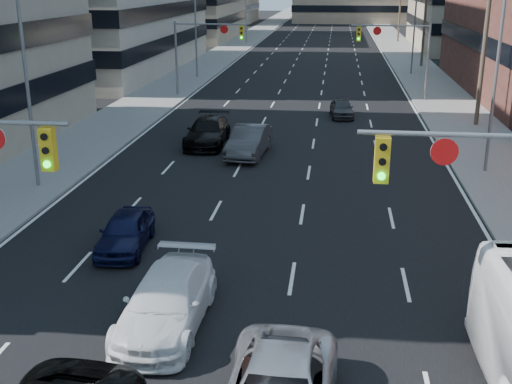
{
  "coord_description": "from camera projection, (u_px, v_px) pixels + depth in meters",
  "views": [
    {
      "loc": [
        2.95,
        -6.74,
        9.16
      ],
      "look_at": [
        0.37,
        14.09,
        2.2
      ],
      "focal_mm": 45.0,
      "sensor_mm": 36.0,
      "label": 1
    }
  ],
  "objects": [
    {
      "name": "streetlight_right_near",
      "position": [
        493.0,
        71.0,
        30.33
      ],
      "size": [
        2.03,
        0.22,
        9.0
      ],
      "color": "slate",
      "rests_on": "ground"
    },
    {
      "name": "white_van",
      "position": [
        167.0,
        301.0,
        17.64
      ],
      "size": [
        2.17,
        5.2,
        1.5
      ],
      "primitive_type": "imported",
      "rotation": [
        0.0,
        0.0,
        -0.01
      ],
      "color": "silver",
      "rests_on": "ground"
    },
    {
      "name": "sedan_grey_right",
      "position": [
        342.0,
        108.0,
        44.75
      ],
      "size": [
        1.81,
        3.85,
        1.28
      ],
      "primitive_type": "imported",
      "rotation": [
        0.0,
        0.0,
        0.08
      ],
      "color": "#343436",
      "rests_on": "ground"
    },
    {
      "name": "sedan_black_far",
      "position": [
        208.0,
        132.0,
        37.18
      ],
      "size": [
        2.32,
        5.43,
        1.56
      ],
      "primitive_type": "imported",
      "rotation": [
        0.0,
        0.0,
        0.03
      ],
      "color": "black",
      "rests_on": "ground"
    },
    {
      "name": "utility_pole_block",
      "position": [
        486.0,
        36.0,
        40.24
      ],
      "size": [
        2.2,
        0.28,
        11.0
      ],
      "color": "#4C3D2D",
      "rests_on": "ground"
    },
    {
      "name": "utility_pole_midblock",
      "position": [
        425.0,
        13.0,
        68.5
      ],
      "size": [
        2.2,
        0.28,
        11.0
      ],
      "color": "#4C3D2D",
      "rests_on": "ground"
    },
    {
      "name": "road_surface",
      "position": [
        323.0,
        26.0,
        132.02
      ],
      "size": [
        18.0,
        300.0,
        0.02
      ],
      "primitive_type": "cube",
      "color": "black",
      "rests_on": "ground"
    },
    {
      "name": "streetlight_right_far",
      "position": [
        413.0,
        23.0,
        63.3
      ],
      "size": [
        2.03,
        0.22,
        9.0
      ],
      "color": "slate",
      "rests_on": "ground"
    },
    {
      "name": "streetlight_left_mid",
      "position": [
        197.0,
        25.0,
        61.0
      ],
      "size": [
        2.03,
        0.22,
        9.0
      ],
      "color": "slate",
      "rests_on": "ground"
    },
    {
      "name": "streetlight_left_near",
      "position": [
        30.0,
        79.0,
        28.03
      ],
      "size": [
        2.03,
        0.22,
        9.0
      ],
      "color": "slate",
      "rests_on": "ground"
    },
    {
      "name": "sidewalk_left",
      "position": [
        268.0,
        26.0,
        133.34
      ],
      "size": [
        5.0,
        300.0,
        0.15
      ],
      "primitive_type": "cube",
      "color": "slate",
      "rests_on": "ground"
    },
    {
      "name": "utility_pole_distant",
      "position": [
        400.0,
        3.0,
        96.76
      ],
      "size": [
        2.2,
        0.28,
        11.0
      ],
      "color": "#4C3D2D",
      "rests_on": "ground"
    },
    {
      "name": "streetlight_left_far",
      "position": [
        247.0,
        9.0,
        93.96
      ],
      "size": [
        2.03,
        0.22,
        9.0
      ],
      "color": "slate",
      "rests_on": "ground"
    },
    {
      "name": "sidewalk_right",
      "position": [
        380.0,
        27.0,
        130.66
      ],
      "size": [
        5.0,
        300.0,
        0.15
      ],
      "primitive_type": "cube",
      "color": "slate",
      "rests_on": "ground"
    },
    {
      "name": "signal_far_right",
      "position": [
        398.0,
        46.0,
        49.71
      ],
      "size": [
        6.09,
        0.33,
        6.0
      ],
      "color": "slate",
      "rests_on": "ground"
    },
    {
      "name": "signal_far_left",
      "position": [
        204.0,
        43.0,
        51.5
      ],
      "size": [
        6.09,
        0.33,
        6.0
      ],
      "color": "slate",
      "rests_on": "ground"
    },
    {
      "name": "sedan_grey_center",
      "position": [
        249.0,
        141.0,
        34.87
      ],
      "size": [
        2.11,
        5.01,
        1.61
      ],
      "primitive_type": "imported",
      "rotation": [
        0.0,
        0.0,
        -0.09
      ],
      "color": "#393A3C",
      "rests_on": "ground"
    },
    {
      "name": "sedan_blue",
      "position": [
        125.0,
        231.0,
        22.76
      ],
      "size": [
        1.85,
        4.02,
        1.33
      ],
      "primitive_type": "imported",
      "rotation": [
        0.0,
        0.0,
        0.07
      ],
      "color": "black",
      "rests_on": "ground"
    }
  ]
}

